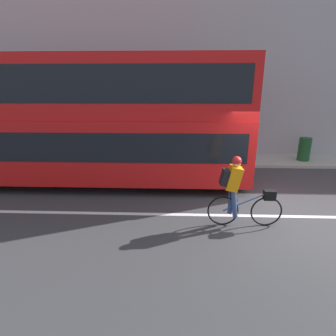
% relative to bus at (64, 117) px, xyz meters
% --- Properties ---
extents(ground_plane, '(80.00, 80.00, 0.00)m').
position_rel_bus_xyz_m(ground_plane, '(6.30, -2.23, -2.21)').
color(ground_plane, '#38383A').
extents(road_center_line, '(50.00, 0.14, 0.01)m').
position_rel_bus_xyz_m(road_center_line, '(6.30, -2.28, -2.21)').
color(road_center_line, silver).
rests_on(road_center_line, ground_plane).
extents(sidewalk_curb, '(60.00, 1.93, 0.11)m').
position_rel_bus_xyz_m(sidewalk_curb, '(6.30, 2.94, -2.15)').
color(sidewalk_curb, '#A8A399').
rests_on(sidewalk_curb, ground_plane).
extents(building_facade, '(60.00, 0.30, 7.45)m').
position_rel_bus_xyz_m(building_facade, '(6.30, 4.06, 1.52)').
color(building_facade, '#9E9EA3').
rests_on(building_facade, ground_plane).
extents(bus, '(11.62, 2.47, 4.00)m').
position_rel_bus_xyz_m(bus, '(0.00, 0.00, 0.00)').
color(bus, black).
rests_on(bus, ground_plane).
extents(cyclist_on_bike, '(1.72, 0.32, 1.67)m').
position_rel_bus_xyz_m(cyclist_on_bike, '(5.02, -2.76, -1.32)').
color(cyclist_on_bike, black).
rests_on(cyclist_on_bike, ground_plane).
extents(trash_bin, '(0.49, 0.49, 0.99)m').
position_rel_bus_xyz_m(trash_bin, '(9.07, 2.85, -1.60)').
color(trash_bin, '#194C23').
rests_on(trash_bin, sidewalk_curb).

